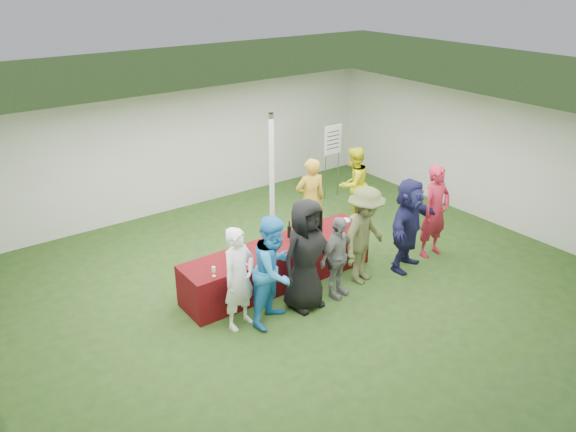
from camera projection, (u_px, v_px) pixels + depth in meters
ground at (288, 274)px, 10.32m from camera, size 60.00×60.00×0.00m
tent at (272, 181)px, 10.92m from camera, size 10.00×10.00×10.00m
serving_table at (279, 264)px, 9.91m from camera, size 3.60×0.80×0.75m
wine_bottles at (304, 227)px, 10.16m from camera, size 0.72×0.13×0.32m
wine_glasses at (266, 252)px, 9.29m from camera, size 2.82×0.14×0.16m
water_bottle at (280, 237)px, 9.82m from camera, size 0.07×0.07×0.23m
bar_towel at (344, 221)px, 10.63m from camera, size 0.25×0.18×0.03m
dump_bucket at (357, 221)px, 10.44m from camera, size 0.27×0.27×0.18m
wine_list_sign at (333, 145)px, 13.22m from camera, size 0.50×0.03×1.80m
staff_pourer at (310, 200)px, 11.31m from camera, size 0.72×0.56×1.75m
staff_back at (353, 184)px, 12.23m from camera, size 0.86×0.70×1.66m
customer_0 at (239, 278)px, 8.54m from camera, size 0.69×0.54×1.68m
customer_1 at (275, 270)px, 8.65m from camera, size 1.08×0.99×1.81m
customer_2 at (306, 255)px, 8.99m from camera, size 0.97×0.67×1.91m
customer_3 at (337, 258)px, 9.38m from camera, size 0.91×0.54×1.46m
customer_4 at (365, 236)px, 9.76m from camera, size 1.30×0.99×1.79m
customer_5 at (408, 225)px, 10.21m from camera, size 1.72×1.00×1.76m
customer_6 at (435, 211)px, 10.68m from camera, size 0.67×0.44×1.83m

